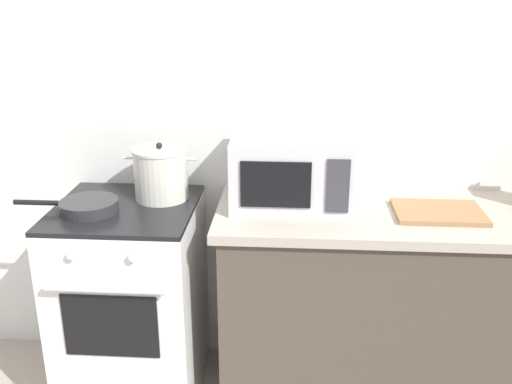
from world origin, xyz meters
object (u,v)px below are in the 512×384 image
stove (132,301)px  cutting_board (438,212)px  microwave (291,171)px  frying_pan (87,206)px  stock_pot (161,174)px

stove → cutting_board: cutting_board is taller
cutting_board → microwave: bearing=172.7°
frying_pan → microwave: microwave is taller
stove → frying_pan: (-0.13, -0.07, 0.48)m
stock_pot → microwave: (0.57, -0.03, 0.04)m
stock_pot → frying_pan: 0.34m
frying_pan → microwave: 0.87m
stock_pot → microwave: size_ratio=0.65×
frying_pan → microwave: bearing=9.8°
stock_pot → cutting_board: 1.19m
frying_pan → microwave: size_ratio=0.88×
stock_pot → frying_pan: bearing=-146.8°
stove → microwave: bearing=6.3°
stove → cutting_board: size_ratio=2.56×
cutting_board → stove: bearing=-180.0°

